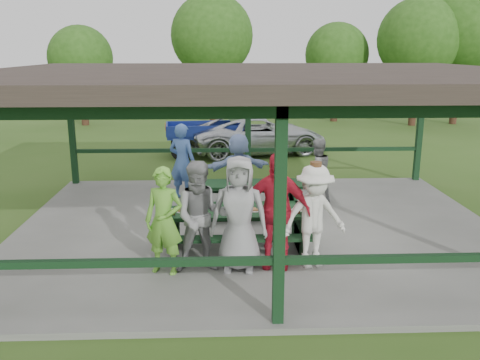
{
  "coord_description": "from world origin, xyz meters",
  "views": [
    {
      "loc": [
        -0.76,
        -10.04,
        3.73
      ],
      "look_at": [
        -0.38,
        -0.3,
        1.2
      ],
      "focal_mm": 38.0,
      "sensor_mm": 36.0,
      "label": 1
    }
  ],
  "objects_px": {
    "farm_trailer": "(204,138)",
    "pickup_truck": "(258,135)",
    "contestant_white_fedora": "(314,216)",
    "contestant_green": "(164,221)",
    "spectator_blue": "(182,162)",
    "contestant_grey_left": "(201,217)",
    "contestant_grey_mid": "(239,214)",
    "contestant_red": "(276,211)",
    "spectator_lblue": "(238,170)",
    "picnic_table_near": "(237,225)",
    "spectator_grey": "(317,171)",
    "picnic_table_far": "(246,195)"
  },
  "relations": [
    {
      "from": "contestant_green",
      "to": "spectator_lblue",
      "type": "distance_m",
      "value": 3.92
    },
    {
      "from": "contestant_white_fedora",
      "to": "spectator_lblue",
      "type": "relative_size",
      "value": 1.06
    },
    {
      "from": "spectator_lblue",
      "to": "picnic_table_near",
      "type": "bearing_deg",
      "value": 72.76
    },
    {
      "from": "contestant_white_fedora",
      "to": "picnic_table_near",
      "type": "bearing_deg",
      "value": 132.98
    },
    {
      "from": "contestant_grey_left",
      "to": "spectator_lblue",
      "type": "distance_m",
      "value": 3.72
    },
    {
      "from": "picnic_table_far",
      "to": "picnic_table_near",
      "type": "bearing_deg",
      "value": -97.87
    },
    {
      "from": "contestant_white_fedora",
      "to": "pickup_truck",
      "type": "relative_size",
      "value": 0.37
    },
    {
      "from": "spectator_blue",
      "to": "spectator_grey",
      "type": "height_order",
      "value": "spectator_blue"
    },
    {
      "from": "picnic_table_far",
      "to": "contestant_red",
      "type": "bearing_deg",
      "value": -82.86
    },
    {
      "from": "pickup_truck",
      "to": "spectator_blue",
      "type": "bearing_deg",
      "value": 145.74
    },
    {
      "from": "picnic_table_far",
      "to": "contestant_white_fedora",
      "type": "height_order",
      "value": "contestant_white_fedora"
    },
    {
      "from": "picnic_table_far",
      "to": "spectator_blue",
      "type": "height_order",
      "value": "spectator_blue"
    },
    {
      "from": "picnic_table_far",
      "to": "pickup_truck",
      "type": "bearing_deg",
      "value": 83.92
    },
    {
      "from": "picnic_table_far",
      "to": "farm_trailer",
      "type": "xyz_separation_m",
      "value": [
        -1.14,
        7.08,
        0.05
      ]
    },
    {
      "from": "contestant_red",
      "to": "contestant_white_fedora",
      "type": "height_order",
      "value": "contestant_red"
    },
    {
      "from": "contestant_grey_mid",
      "to": "spectator_grey",
      "type": "xyz_separation_m",
      "value": [
        2.0,
        3.7,
        -0.19
      ]
    },
    {
      "from": "contestant_grey_left",
      "to": "contestant_white_fedora",
      "type": "bearing_deg",
      "value": -1.63
    },
    {
      "from": "contestant_white_fedora",
      "to": "farm_trailer",
      "type": "relative_size",
      "value": 0.51
    },
    {
      "from": "spectator_blue",
      "to": "contestant_grey_left",
      "type": "bearing_deg",
      "value": 122.92
    },
    {
      "from": "contestant_red",
      "to": "spectator_blue",
      "type": "xyz_separation_m",
      "value": [
        -1.85,
        4.11,
        -0.05
      ]
    },
    {
      "from": "contestant_green",
      "to": "spectator_lblue",
      "type": "height_order",
      "value": "contestant_green"
    },
    {
      "from": "spectator_grey",
      "to": "contestant_grey_left",
      "type": "bearing_deg",
      "value": 30.37
    },
    {
      "from": "picnic_table_near",
      "to": "contestant_red",
      "type": "relative_size",
      "value": 1.33
    },
    {
      "from": "farm_trailer",
      "to": "pickup_truck",
      "type": "bearing_deg",
      "value": 3.98
    },
    {
      "from": "farm_trailer",
      "to": "contestant_grey_mid",
      "type": "bearing_deg",
      "value": -90.02
    },
    {
      "from": "contestant_green",
      "to": "spectator_grey",
      "type": "xyz_separation_m",
      "value": [
        3.23,
        3.78,
        -0.11
      ]
    },
    {
      "from": "farm_trailer",
      "to": "contestant_white_fedora",
      "type": "bearing_deg",
      "value": -82.82
    },
    {
      "from": "contestant_green",
      "to": "contestant_white_fedora",
      "type": "distance_m",
      "value": 2.5
    },
    {
      "from": "spectator_lblue",
      "to": "spectator_grey",
      "type": "distance_m",
      "value": 1.88
    },
    {
      "from": "spectator_grey",
      "to": "picnic_table_far",
      "type": "bearing_deg",
      "value": 1.72
    },
    {
      "from": "contestant_grey_mid",
      "to": "contestant_white_fedora",
      "type": "height_order",
      "value": "contestant_grey_mid"
    },
    {
      "from": "picnic_table_far",
      "to": "spectator_lblue",
      "type": "xyz_separation_m",
      "value": [
        -0.15,
        0.75,
        0.4
      ]
    },
    {
      "from": "picnic_table_near",
      "to": "spectator_lblue",
      "type": "distance_m",
      "value": 2.78
    },
    {
      "from": "spectator_blue",
      "to": "spectator_grey",
      "type": "distance_m",
      "value": 3.28
    },
    {
      "from": "contestant_grey_mid",
      "to": "contestant_white_fedora",
      "type": "xyz_separation_m",
      "value": [
        1.27,
        0.05,
        -0.08
      ]
    },
    {
      "from": "contestant_grey_left",
      "to": "spectator_grey",
      "type": "relative_size",
      "value": 1.19
    },
    {
      "from": "contestant_grey_mid",
      "to": "spectator_grey",
      "type": "bearing_deg",
      "value": 67.94
    },
    {
      "from": "spectator_blue",
      "to": "pickup_truck",
      "type": "relative_size",
      "value": 0.38
    },
    {
      "from": "spectator_blue",
      "to": "pickup_truck",
      "type": "xyz_separation_m",
      "value": [
        2.3,
        6.03,
        -0.36
      ]
    },
    {
      "from": "farm_trailer",
      "to": "picnic_table_far",
      "type": "bearing_deg",
      "value": -85.87
    },
    {
      "from": "spectator_grey",
      "to": "farm_trailer",
      "type": "xyz_separation_m",
      "value": [
        -2.86,
        6.22,
        -0.27
      ]
    },
    {
      "from": "contestant_green",
      "to": "contestant_grey_left",
      "type": "bearing_deg",
      "value": 20.71
    },
    {
      "from": "picnic_table_far",
      "to": "spectator_blue",
      "type": "distance_m",
      "value": 2.09
    },
    {
      "from": "spectator_grey",
      "to": "contestant_grey_mid",
      "type": "bearing_deg",
      "value": 36.95
    },
    {
      "from": "contestant_green",
      "to": "farm_trailer",
      "type": "distance_m",
      "value": 10.02
    },
    {
      "from": "picnic_table_far",
      "to": "pickup_truck",
      "type": "distance_m",
      "value": 7.43
    },
    {
      "from": "spectator_grey",
      "to": "picnic_table_near",
      "type": "bearing_deg",
      "value": 30.31
    },
    {
      "from": "contestant_green",
      "to": "contestant_grey_mid",
      "type": "distance_m",
      "value": 1.24
    },
    {
      "from": "contestant_grey_mid",
      "to": "contestant_red",
      "type": "height_order",
      "value": "contestant_red"
    },
    {
      "from": "farm_trailer",
      "to": "contestant_green",
      "type": "bearing_deg",
      "value": -97.11
    }
  ]
}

